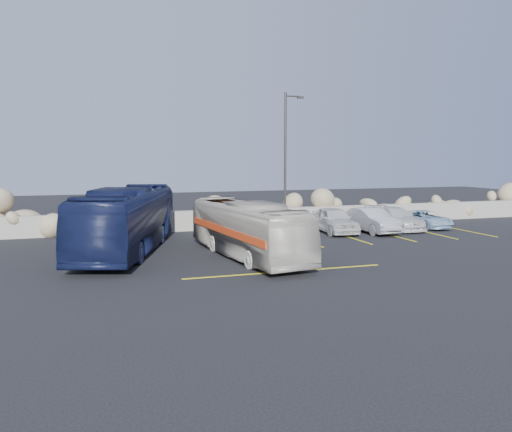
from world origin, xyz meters
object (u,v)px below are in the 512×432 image
object	(u,v)px
vintage_bus	(247,229)
tour_coach	(128,219)
car_d	(426,219)
car_a	(334,220)
car_c	(395,218)
lamppost	(286,159)
car_b	(371,220)

from	to	relation	value
vintage_bus	tour_coach	world-z (taller)	tour_coach
car_d	tour_coach	bearing A→B (deg)	-173.25
car_a	car_c	distance (m)	4.20
lamppost	car_d	bearing A→B (deg)	-3.87
tour_coach	car_c	xyz separation A→B (m)	(15.96, 2.56, -0.83)
tour_coach	lamppost	bearing A→B (deg)	36.42
tour_coach	car_b	xyz separation A→B (m)	(13.89, 1.82, -0.79)
car_b	car_d	bearing A→B (deg)	7.10
tour_coach	car_a	size ratio (longest dim) A/B	2.47
car_b	vintage_bus	bearing A→B (deg)	-154.87
car_a	car_b	bearing A→B (deg)	-10.44
vintage_bus	car_b	world-z (taller)	vintage_bus
car_a	car_d	distance (m)	6.41
car_a	car_b	world-z (taller)	car_a
vintage_bus	car_d	distance (m)	14.37
lamppost	tour_coach	xyz separation A→B (m)	(-9.06, -3.17, -2.80)
vintage_bus	car_b	bearing A→B (deg)	20.09
vintage_bus	car_d	world-z (taller)	vintage_bus
tour_coach	car_c	size ratio (longest dim) A/B	2.35
vintage_bus	car_a	xyz separation A→B (m)	(6.87, 5.30, -0.49)
car_b	car_c	bearing A→B (deg)	17.03
car_d	lamppost	bearing A→B (deg)	174.87
lamppost	tour_coach	distance (m)	9.99
car_a	car_d	size ratio (longest dim) A/B	1.14
car_a	car_d	world-z (taller)	car_a
car_c	car_d	xyz separation A→B (m)	(2.21, -0.01, -0.13)
lamppost	car_c	bearing A→B (deg)	-5.04
tour_coach	car_c	distance (m)	16.19
vintage_bus	car_d	xyz separation A→B (m)	(13.27, 5.46, -0.70)
car_c	car_b	bearing A→B (deg)	-161.62
car_d	car_a	bearing A→B (deg)	-179.78
tour_coach	car_a	world-z (taller)	tour_coach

